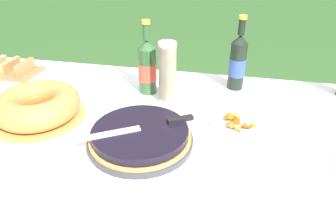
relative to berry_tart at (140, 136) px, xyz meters
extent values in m
cube|color=brown|center=(-0.06, 0.05, -0.05)|extent=(1.86, 1.16, 0.03)
cylinder|color=brown|center=(-0.93, 0.57, -0.38)|extent=(0.06, 0.06, 0.63)
cylinder|color=brown|center=(0.81, 0.57, -0.38)|extent=(0.06, 0.06, 0.63)
cube|color=white|center=(-0.06, 0.05, -0.03)|extent=(1.87, 1.17, 0.00)
cube|color=white|center=(-0.06, 0.63, -0.08)|extent=(1.87, 0.00, 0.10)
cylinder|color=#38383D|center=(0.00, 0.00, -0.02)|extent=(0.35, 0.35, 0.02)
cylinder|color=tan|center=(0.00, 0.00, 0.00)|extent=(0.34, 0.34, 0.01)
cylinder|color=black|center=(0.00, 0.00, 0.02)|extent=(0.32, 0.32, 0.03)
cube|color=silver|center=(-0.08, -0.05, 0.03)|extent=(0.18, 0.12, 0.00)
cube|color=black|center=(0.12, 0.07, 0.04)|extent=(0.09, 0.07, 0.01)
cylinder|color=tan|center=(-0.42, 0.08, -0.02)|extent=(0.34, 0.34, 0.01)
torus|color=#BC7F3D|center=(-0.42, 0.08, 0.03)|extent=(0.31, 0.31, 0.10)
cylinder|color=beige|center=(0.02, 0.31, 0.02)|extent=(0.07, 0.07, 0.09)
cylinder|color=beige|center=(0.02, 0.31, 0.03)|extent=(0.07, 0.07, 0.09)
cylinder|color=beige|center=(0.02, 0.31, 0.05)|extent=(0.07, 0.07, 0.09)
cylinder|color=beige|center=(0.02, 0.31, 0.06)|extent=(0.07, 0.07, 0.09)
cylinder|color=beige|center=(0.02, 0.31, 0.07)|extent=(0.07, 0.07, 0.09)
cylinder|color=beige|center=(0.02, 0.31, 0.08)|extent=(0.07, 0.07, 0.09)
cylinder|color=beige|center=(0.02, 0.31, 0.10)|extent=(0.07, 0.07, 0.09)
cylinder|color=beige|center=(0.02, 0.31, 0.11)|extent=(0.07, 0.07, 0.09)
cylinder|color=beige|center=(0.02, 0.31, 0.12)|extent=(0.07, 0.07, 0.09)
cylinder|color=beige|center=(0.02, 0.31, 0.14)|extent=(0.07, 0.07, 0.09)
cylinder|color=beige|center=(0.02, 0.31, 0.15)|extent=(0.07, 0.07, 0.09)
cylinder|color=beige|center=(0.02, 0.31, 0.16)|extent=(0.07, 0.07, 0.09)
cylinder|color=beige|center=(0.02, 0.31, 0.18)|extent=(0.07, 0.07, 0.09)
torus|color=beige|center=(0.02, 0.31, 0.22)|extent=(0.07, 0.07, 0.01)
cylinder|color=#2D562D|center=(-0.08, 0.38, 0.07)|extent=(0.08, 0.08, 0.20)
cylinder|color=#E54C38|center=(-0.08, 0.38, 0.07)|extent=(0.08, 0.08, 0.08)
cone|color=#2D562D|center=(-0.08, 0.38, 0.19)|extent=(0.08, 0.08, 0.04)
cylinder|color=#2D562D|center=(-0.08, 0.38, 0.24)|extent=(0.03, 0.03, 0.06)
cylinder|color=gold|center=(-0.08, 0.38, 0.28)|extent=(0.03, 0.03, 0.02)
cylinder|color=black|center=(0.30, 0.50, 0.08)|extent=(0.07, 0.07, 0.21)
cylinder|color=#334C93|center=(0.30, 0.50, 0.07)|extent=(0.07, 0.07, 0.08)
cone|color=black|center=(0.30, 0.50, 0.20)|extent=(0.07, 0.07, 0.04)
cylinder|color=black|center=(0.30, 0.50, 0.25)|extent=(0.03, 0.03, 0.06)
cylinder|color=gold|center=(0.30, 0.50, 0.29)|extent=(0.03, 0.03, 0.02)
cylinder|color=white|center=(0.31, 0.17, -0.02)|extent=(0.19, 0.19, 0.01)
torus|color=white|center=(0.31, 0.17, -0.01)|extent=(0.19, 0.19, 0.01)
cone|color=#AF581C|center=(0.34, 0.15, 0.00)|extent=(0.05, 0.05, 0.05)
cone|color=#CC760B|center=(0.36, 0.15, 0.00)|extent=(0.04, 0.04, 0.03)
cone|color=#C25716|center=(0.31, 0.20, 0.00)|extent=(0.04, 0.04, 0.04)
cone|color=#C35414|center=(0.31, 0.17, 0.00)|extent=(0.04, 0.04, 0.03)
cone|color=#A8630F|center=(0.30, 0.19, 0.00)|extent=(0.04, 0.04, 0.04)
cone|color=#A65C18|center=(0.31, 0.19, -0.01)|extent=(0.06, 0.06, 0.04)
cone|color=orange|center=(0.31, 0.20, 0.00)|extent=(0.03, 0.04, 0.03)
cone|color=orange|center=(0.32, 0.12, 0.00)|extent=(0.04, 0.04, 0.03)
cone|color=#A6590D|center=(0.28, 0.19, 0.01)|extent=(0.04, 0.04, 0.03)
cone|color=#AF5C17|center=(0.29, 0.14, 0.00)|extent=(0.05, 0.05, 0.03)
cube|color=olive|center=(-0.80, 0.43, -0.02)|extent=(0.26, 0.18, 0.02)
cube|color=#B2844C|center=(-0.80, 0.43, 0.02)|extent=(0.03, 0.14, 0.06)
cube|color=#9E7042|center=(-0.72, 0.43, 0.02)|extent=(0.02, 0.14, 0.06)
camera|label=1|loc=(0.26, -0.77, 0.57)|focal=32.00mm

